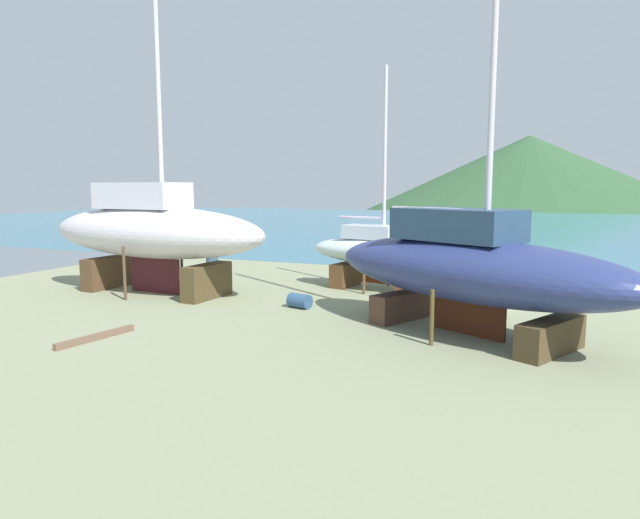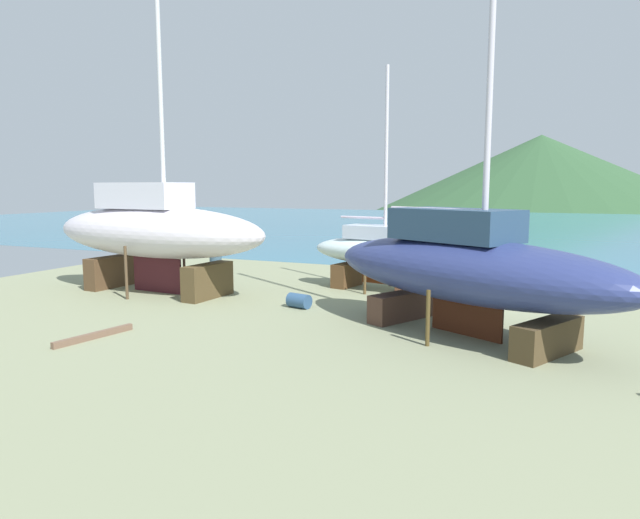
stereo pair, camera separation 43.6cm
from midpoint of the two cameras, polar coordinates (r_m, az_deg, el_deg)
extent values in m
plane|color=gray|center=(19.23, 12.72, -6.03)|extent=(43.16, 43.16, 0.00)
cube|color=teal|center=(66.84, 20.51, 3.18)|extent=(159.30, 74.82, 0.01)
cone|color=#2F5331|center=(178.79, 21.57, 5.50)|extent=(170.12, 170.12, 39.41)
cube|color=brown|center=(23.45, 9.87, -2.24)|extent=(1.00, 1.76, 1.04)
cube|color=brown|center=(24.89, 3.28, -1.58)|extent=(1.00, 1.76, 1.04)
cylinder|color=brown|center=(25.10, 7.71, -1.09)|extent=(0.12, 0.12, 1.45)
cylinder|color=brown|center=(23.10, 5.16, -1.79)|extent=(0.12, 0.12, 1.45)
ellipsoid|color=silver|center=(23.97, 6.52, 0.84)|extent=(6.55, 3.22, 1.17)
cube|color=#55230D|center=(24.10, 6.49, -1.50)|extent=(1.49, 0.36, 0.82)
cube|color=silver|center=(24.04, 5.89, 2.82)|extent=(2.45, 1.65, 0.58)
cylinder|color=silver|center=(23.71, 7.35, 10.70)|extent=(0.15, 0.15, 7.17)
cylinder|color=silver|center=(24.22, 4.93, 4.31)|extent=(2.18, 0.51, 0.11)
cube|color=#4B3B22|center=(22.64, -10.89, -2.18)|extent=(0.87, 2.51, 1.37)
cube|color=#503823|center=(26.28, -20.15, -1.19)|extent=(0.87, 2.51, 1.37)
cylinder|color=#4D372C|center=(25.57, -13.30, -0.30)|extent=(0.12, 0.12, 2.13)
cylinder|color=brown|center=(23.14, -18.76, -1.30)|extent=(0.12, 0.12, 2.13)
ellipsoid|color=silver|center=(24.16, -16.02, 2.74)|extent=(10.93, 3.80, 2.16)
cube|color=#43181E|center=(24.37, -15.87, -1.56)|extent=(2.58, 0.25, 1.51)
cube|color=silver|center=(24.47, -17.07, 6.29)|extent=(3.99, 2.11, 1.08)
cylinder|color=silver|center=(24.43, -15.73, 20.98)|extent=(0.19, 0.19, 13.44)
cylinder|color=silver|center=(25.04, -18.43, 7.08)|extent=(3.76, 0.39, 0.13)
cube|color=#473821|center=(16.05, 23.04, -7.43)|extent=(1.80, 2.62, 0.93)
cube|color=#4C3328|center=(18.88, 9.04, -4.74)|extent=(1.80, 2.62, 0.93)
cylinder|color=#533325|center=(18.72, 18.62, -4.11)|extent=(0.12, 0.12, 1.59)
cylinder|color=#514120|center=(15.87, 11.79, -5.91)|extent=(0.12, 0.12, 1.59)
ellipsoid|color=navy|center=(17.05, 15.63, -1.08)|extent=(10.63, 7.55, 1.90)
cube|color=#482010|center=(17.36, 15.44, -6.36)|extent=(2.24, 1.19, 1.33)
cube|color=navy|center=(17.21, 14.38, 3.48)|extent=(4.18, 3.41, 0.95)
cylinder|color=silver|center=(17.65, 12.39, 5.02)|extent=(3.27, 1.75, 0.13)
cube|color=#1D3F92|center=(24.78, 16.11, -2.15)|extent=(0.35, 0.39, 0.83)
cube|color=#39784A|center=(24.67, 16.17, -0.47)|extent=(0.43, 0.50, 0.63)
sphere|color=tan|center=(24.62, 16.21, 0.51)|extent=(0.22, 0.22, 0.22)
cylinder|color=#2E4F75|center=(20.49, -1.56, -4.25)|extent=(0.95, 0.72, 0.53)
cylinder|color=#364F61|center=(29.88, -10.24, -0.41)|extent=(0.90, 0.90, 0.80)
cube|color=brown|center=(17.63, -21.51, -7.29)|extent=(0.59, 2.59, 0.19)
camera|label=1|loc=(0.22, -89.41, 0.08)|focal=31.19mm
camera|label=2|loc=(0.22, 90.59, -0.08)|focal=31.19mm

